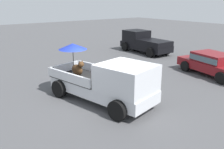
# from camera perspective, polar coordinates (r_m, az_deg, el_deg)

# --- Properties ---
(ground_plane) EXTENTS (80.00, 80.00, 0.00)m
(ground_plane) POSITION_cam_1_polar(r_m,az_deg,el_deg) (10.85, -2.56, -6.14)
(ground_plane) COLOR #4C4C4F
(pickup_truck_main) EXTENTS (5.33, 3.08, 2.39)m
(pickup_truck_main) POSITION_cam_1_polar(r_m,az_deg,el_deg) (10.25, -1.06, -1.65)
(pickup_truck_main) COLOR black
(pickup_truck_main) RESTS_ON ground
(pickup_truck_red) EXTENTS (4.87, 2.32, 1.80)m
(pickup_truck_red) POSITION_cam_1_polar(r_m,az_deg,el_deg) (21.00, 7.58, 7.68)
(pickup_truck_red) COLOR black
(pickup_truck_red) RESTS_ON ground
(parked_sedan_near) EXTENTS (4.55, 2.57, 1.33)m
(parked_sedan_near) POSITION_cam_1_polar(r_m,az_deg,el_deg) (15.49, 22.93, 2.57)
(parked_sedan_near) COLOR black
(parked_sedan_near) RESTS_ON ground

